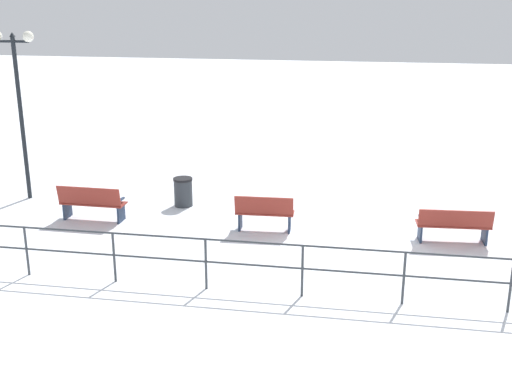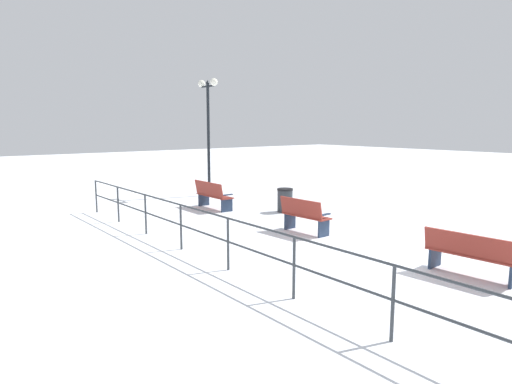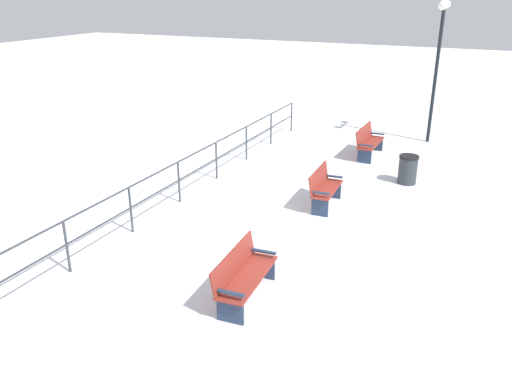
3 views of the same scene
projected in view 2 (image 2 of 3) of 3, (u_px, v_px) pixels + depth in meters
ground_plane at (374, 251)px, 10.18m from camera, size 80.00×80.00×0.00m
bench_second at (471, 254)px, 8.36m from camera, size 0.67×1.70×0.86m
bench_third at (304, 215)px, 11.77m from camera, size 0.56×1.43×0.93m
bench_fourth at (213, 195)px, 15.20m from camera, size 0.56×1.67×0.94m
lamppost_middle at (208, 113)px, 17.65m from camera, size 0.29×1.18×4.59m
waterfront_railing at (258, 245)px, 8.00m from camera, size 0.05×16.97×1.06m
trash_bin at (285, 200)px, 14.66m from camera, size 0.52×0.52×0.78m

